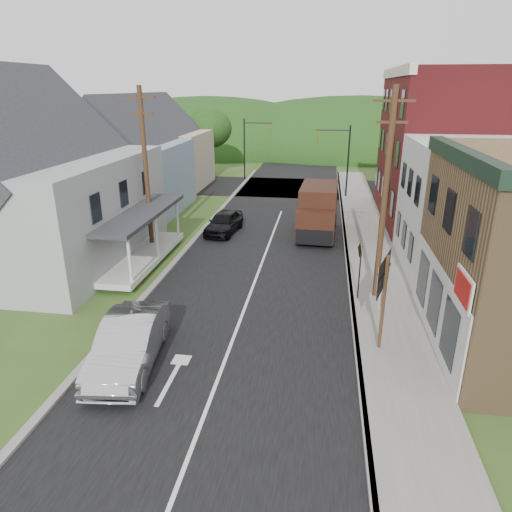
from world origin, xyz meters
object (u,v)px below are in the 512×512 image
at_px(route_sign_cluster, 383,289).
at_px(silver_sedan, 129,343).
at_px(delivery_van, 318,211).
at_px(dark_sedan, 224,222).
at_px(warning_sign, 360,263).

bearing_deg(route_sign_cluster, silver_sedan, -148.14).
xyz_separation_m(delivery_van, route_sign_cluster, (2.46, -13.41, 0.83)).
xyz_separation_m(dark_sedan, delivery_van, (5.96, 0.46, 0.87)).
bearing_deg(silver_sedan, route_sign_cluster, 7.55).
bearing_deg(route_sign_cluster, warning_sign, 114.47).
distance_m(delivery_van, warning_sign, 9.64).
xyz_separation_m(silver_sedan, route_sign_cluster, (8.38, 2.16, 1.58)).
xyz_separation_m(dark_sedan, route_sign_cluster, (8.43, -12.96, 1.70)).
relative_size(silver_sedan, route_sign_cluster, 1.44).
relative_size(dark_sedan, route_sign_cluster, 1.19).
height_order(delivery_van, route_sign_cluster, route_sign_cluster).
distance_m(silver_sedan, dark_sedan, 15.12).
distance_m(silver_sedan, delivery_van, 16.68).
relative_size(delivery_van, route_sign_cluster, 1.62).
bearing_deg(dark_sedan, warning_sign, -41.89).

